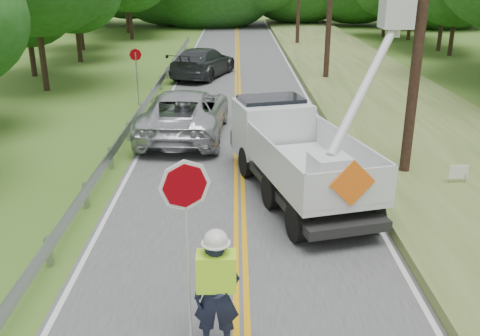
{
  "coord_description": "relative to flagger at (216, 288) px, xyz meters",
  "views": [
    {
      "loc": [
        -0.09,
        -6.05,
        6.0
      ],
      "look_at": [
        0.0,
        6.0,
        1.5
      ],
      "focal_mm": 39.86,
      "sensor_mm": 36.0,
      "label": 1
    }
  ],
  "objects": [
    {
      "name": "road",
      "position": [
        0.42,
        12.72,
        -1.2
      ],
      "size": [
        7.2,
        96.0,
        0.03
      ],
      "color": "#464749",
      "rests_on": "ground"
    },
    {
      "name": "guardrail",
      "position": [
        -3.6,
        13.62,
        -0.66
      ],
      "size": [
        0.18,
        48.0,
        0.77
      ],
      "color": "#919699",
      "rests_on": "ground"
    },
    {
      "name": "tall_grass_verge",
      "position": [
        7.52,
        12.72,
        -1.06
      ],
      "size": [
        7.0,
        96.0,
        0.3
      ],
      "primitive_type": "cube",
      "color": "#456029",
      "rests_on": "ground"
    },
    {
      "name": "flagger",
      "position": [
        0.0,
        0.0,
        0.0
      ],
      "size": [
        1.21,
        0.5,
        3.36
      ],
      "color": "#191E33",
      "rests_on": "road"
    },
    {
      "name": "bucket_truck",
      "position": [
        2.06,
        7.34,
        0.29
      ],
      "size": [
        4.95,
        6.89,
        6.48
      ],
      "color": "black",
      "rests_on": "road"
    },
    {
      "name": "suv_silver",
      "position": [
        -1.6,
        12.3,
        -0.3
      ],
      "size": [
        3.28,
        6.56,
        1.78
      ],
      "primitive_type": "imported",
      "rotation": [
        0.0,
        0.0,
        3.09
      ],
      "color": "silver",
      "rests_on": "road"
    },
    {
      "name": "suv_darkgrey",
      "position": [
        -1.62,
        24.27,
        -0.33
      ],
      "size": [
        4.13,
        6.37,
        1.72
      ],
      "primitive_type": "imported",
      "rotation": [
        0.0,
        0.0,
        2.82
      ],
      "color": "#303438",
      "rests_on": "road"
    },
    {
      "name": "stop_sign_permanent",
      "position": [
        -4.27,
        17.31,
        0.55
      ],
      "size": [
        0.56,
        0.07,
        2.63
      ],
      "color": "#919699",
      "rests_on": "ground"
    },
    {
      "name": "yard_sign",
      "position": [
        6.63,
        6.71,
        -0.62
      ],
      "size": [
        0.57,
        0.09,
        0.82
      ],
      "color": "white",
      "rests_on": "ground"
    }
  ]
}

